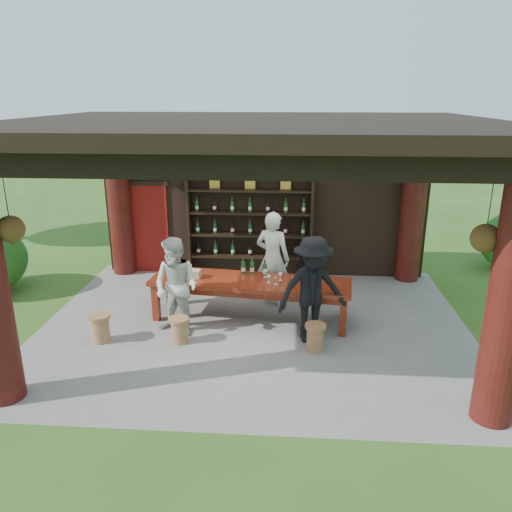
# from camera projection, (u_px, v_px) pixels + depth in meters

# --- Properties ---
(ground) EXTENTS (90.00, 90.00, 0.00)m
(ground) POSITION_uv_depth(u_px,v_px,m) (254.00, 325.00, 8.75)
(ground) COLOR #2D5119
(ground) RESTS_ON ground
(pavilion) EXTENTS (7.50, 6.00, 3.60)m
(pavilion) POSITION_uv_depth(u_px,v_px,m) (255.00, 201.00, 8.50)
(pavilion) COLOR slate
(pavilion) RESTS_ON ground
(wine_shelf) EXTENTS (2.69, 0.41, 2.36)m
(wine_shelf) POSITION_uv_depth(u_px,v_px,m) (250.00, 225.00, 10.72)
(wine_shelf) COLOR black
(wine_shelf) RESTS_ON ground
(tasting_table) EXTENTS (3.60, 1.29, 0.75)m
(tasting_table) POSITION_uv_depth(u_px,v_px,m) (250.00, 286.00, 8.81)
(tasting_table) COLOR #5F1E0D
(tasting_table) RESTS_ON ground
(stool_near_left) EXTENTS (0.33, 0.33, 0.43)m
(stool_near_left) POSITION_uv_depth(u_px,v_px,m) (179.00, 329.00, 8.09)
(stool_near_left) COLOR brown
(stool_near_left) RESTS_ON ground
(stool_near_right) EXTENTS (0.34, 0.34, 0.44)m
(stool_near_right) POSITION_uv_depth(u_px,v_px,m) (315.00, 337.00, 7.84)
(stool_near_right) COLOR brown
(stool_near_right) RESTS_ON ground
(stool_far_left) EXTENTS (0.36, 0.36, 0.47)m
(stool_far_left) POSITION_uv_depth(u_px,v_px,m) (101.00, 327.00, 8.12)
(stool_far_left) COLOR brown
(stool_far_left) RESTS_ON ground
(host) EXTENTS (0.77, 0.63, 1.81)m
(host) POSITION_uv_depth(u_px,v_px,m) (273.00, 259.00, 9.41)
(host) COLOR silver
(host) RESTS_ON ground
(guest_woman) EXTENTS (0.99, 0.89, 1.66)m
(guest_woman) POSITION_uv_depth(u_px,v_px,m) (176.00, 287.00, 8.23)
(guest_woman) COLOR beige
(guest_woman) RESTS_ON ground
(guest_man) EXTENTS (1.29, 0.98, 1.77)m
(guest_man) POSITION_uv_depth(u_px,v_px,m) (312.00, 290.00, 7.97)
(guest_man) COLOR black
(guest_man) RESTS_ON ground
(table_bottles) EXTENTS (0.48, 0.20, 0.31)m
(table_bottles) POSITION_uv_depth(u_px,v_px,m) (253.00, 266.00, 9.00)
(table_bottles) COLOR #194C1E
(table_bottles) RESTS_ON tasting_table
(table_glasses) EXTENTS (0.96, 0.42, 0.15)m
(table_glasses) POSITION_uv_depth(u_px,v_px,m) (286.00, 278.00, 8.64)
(table_glasses) COLOR silver
(table_glasses) RESTS_ON tasting_table
(napkin_basket) EXTENTS (0.28, 0.21, 0.14)m
(napkin_basket) POSITION_uv_depth(u_px,v_px,m) (193.00, 274.00, 8.87)
(napkin_basket) COLOR #BF6672
(napkin_basket) RESTS_ON tasting_table
(shrubs) EXTENTS (15.65, 8.43, 1.36)m
(shrubs) POSITION_uv_depth(u_px,v_px,m) (422.00, 282.00, 9.18)
(shrubs) COLOR #194C14
(shrubs) RESTS_ON ground
(trees) EXTENTS (22.47, 9.55, 4.80)m
(trees) POSITION_uv_depth(u_px,v_px,m) (443.00, 122.00, 9.25)
(trees) COLOR #3F2819
(trees) RESTS_ON ground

